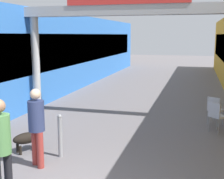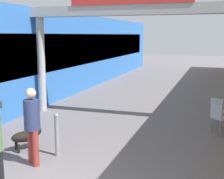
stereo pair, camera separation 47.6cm
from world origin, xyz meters
name	(u,v)px [view 2 (the right image)]	position (x,y,z in m)	size (l,w,h in m)	color
storefront_left	(59,52)	(-5.09, 11.00, 1.88)	(3.00, 26.00, 3.76)	blue
arcade_sign_gateway	(131,25)	(0.00, 6.36, 3.09)	(7.40, 0.47, 4.36)	#B2B2B2
pedestrian_with_dog	(32,121)	(-0.98, 2.03, 0.96)	(0.47, 0.47, 1.68)	#99332D
dog_on_leash	(28,136)	(-1.60, 2.75, 0.35)	(0.67, 0.74, 0.55)	black
bollard_post_metal	(57,134)	(-0.73, 2.65, 0.51)	(0.10, 0.10, 1.00)	gray
cafe_chair_aluminium_nearer	(219,116)	(2.82, 5.48, 0.54)	(0.57, 0.57, 0.89)	gray
cafe_chair_aluminium_farther	(218,109)	(2.81, 6.27, 0.54)	(0.55, 0.55, 0.89)	gray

